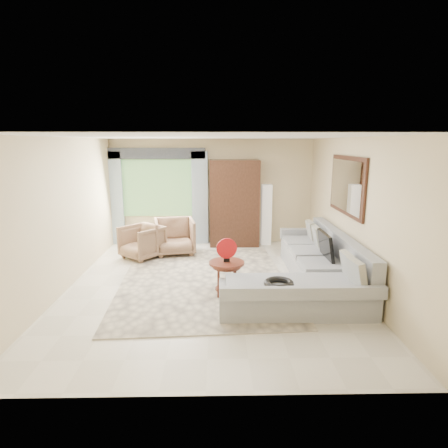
{
  "coord_description": "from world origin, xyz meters",
  "views": [
    {
      "loc": [
        0.12,
        -6.33,
        2.51
      ],
      "look_at": [
        0.25,
        0.35,
        1.05
      ],
      "focal_mm": 30.0,
      "sensor_mm": 36.0,
      "label": 1
    }
  ],
  "objects_px": {
    "armoire": "(234,203)",
    "armchair_left": "(142,242)",
    "armchair_right": "(175,236)",
    "potted_plant": "(132,239)",
    "coffee_table": "(227,278)",
    "floor_lamp": "(266,215)",
    "tv_screen": "(326,246)",
    "sectional_sofa": "(312,273)"
  },
  "relations": [
    {
      "from": "tv_screen",
      "to": "sectional_sofa",
      "type": "bearing_deg",
      "value": -142.91
    },
    {
      "from": "tv_screen",
      "to": "armchair_left",
      "type": "relative_size",
      "value": 0.92
    },
    {
      "from": "floor_lamp",
      "to": "tv_screen",
      "type": "bearing_deg",
      "value": -75.75
    },
    {
      "from": "sectional_sofa",
      "to": "armchair_left",
      "type": "bearing_deg",
      "value": 150.93
    },
    {
      "from": "armchair_left",
      "to": "armchair_right",
      "type": "height_order",
      "value": "armchair_right"
    },
    {
      "from": "armchair_right",
      "to": "potted_plant",
      "type": "relative_size",
      "value": 1.65
    },
    {
      "from": "coffee_table",
      "to": "armchair_right",
      "type": "relative_size",
      "value": 0.66
    },
    {
      "from": "armchair_left",
      "to": "armchair_right",
      "type": "distance_m",
      "value": 0.75
    },
    {
      "from": "sectional_sofa",
      "to": "armchair_right",
      "type": "distance_m",
      "value": 3.4
    },
    {
      "from": "armchair_left",
      "to": "armchair_right",
      "type": "xyz_separation_m",
      "value": [
        0.69,
        0.31,
        0.04
      ]
    },
    {
      "from": "armchair_right",
      "to": "floor_lamp",
      "type": "bearing_deg",
      "value": 9.22
    },
    {
      "from": "floor_lamp",
      "to": "armchair_right",
      "type": "bearing_deg",
      "value": -159.93
    },
    {
      "from": "potted_plant",
      "to": "floor_lamp",
      "type": "relative_size",
      "value": 0.36
    },
    {
      "from": "sectional_sofa",
      "to": "armoire",
      "type": "height_order",
      "value": "armoire"
    },
    {
      "from": "tv_screen",
      "to": "floor_lamp",
      "type": "distance_m",
      "value": 2.84
    },
    {
      "from": "sectional_sofa",
      "to": "coffee_table",
      "type": "relative_size",
      "value": 5.91
    },
    {
      "from": "coffee_table",
      "to": "floor_lamp",
      "type": "distance_m",
      "value": 3.43
    },
    {
      "from": "armoire",
      "to": "armchair_right",
      "type": "bearing_deg",
      "value": -152.0
    },
    {
      "from": "sectional_sofa",
      "to": "armoire",
      "type": "xyz_separation_m",
      "value": [
        -1.23,
        2.9,
        0.77
      ]
    },
    {
      "from": "armchair_left",
      "to": "floor_lamp",
      "type": "relative_size",
      "value": 0.53
    },
    {
      "from": "sectional_sofa",
      "to": "armchair_left",
      "type": "distance_m",
      "value": 3.79
    },
    {
      "from": "tv_screen",
      "to": "coffee_table",
      "type": "distance_m",
      "value": 1.88
    },
    {
      "from": "tv_screen",
      "to": "armchair_left",
      "type": "distance_m",
      "value": 3.96
    },
    {
      "from": "tv_screen",
      "to": "coffee_table",
      "type": "height_order",
      "value": "tv_screen"
    },
    {
      "from": "sectional_sofa",
      "to": "tv_screen",
      "type": "relative_size",
      "value": 4.68
    },
    {
      "from": "coffee_table",
      "to": "potted_plant",
      "type": "height_order",
      "value": "coffee_table"
    },
    {
      "from": "armoire",
      "to": "floor_lamp",
      "type": "height_order",
      "value": "armoire"
    },
    {
      "from": "armchair_left",
      "to": "floor_lamp",
      "type": "xyz_separation_m",
      "value": [
        2.88,
        1.11,
        0.39
      ]
    },
    {
      "from": "armchair_left",
      "to": "armoire",
      "type": "distance_m",
      "value": 2.43
    },
    {
      "from": "armchair_right",
      "to": "potted_plant",
      "type": "distance_m",
      "value": 1.1
    },
    {
      "from": "tv_screen",
      "to": "floor_lamp",
      "type": "bearing_deg",
      "value": 104.25
    },
    {
      "from": "coffee_table",
      "to": "armoire",
      "type": "xyz_separation_m",
      "value": [
        0.27,
        3.16,
        0.74
      ]
    },
    {
      "from": "armoire",
      "to": "armchair_left",
      "type": "bearing_deg",
      "value": -153.16
    },
    {
      "from": "coffee_table",
      "to": "armchair_right",
      "type": "xyz_separation_m",
      "value": [
        -1.13,
        2.42,
        0.1
      ]
    },
    {
      "from": "tv_screen",
      "to": "armchair_right",
      "type": "height_order",
      "value": "tv_screen"
    },
    {
      "from": "tv_screen",
      "to": "potted_plant",
      "type": "xyz_separation_m",
      "value": [
        -3.94,
        2.27,
        -0.45
      ]
    },
    {
      "from": "potted_plant",
      "to": "armchair_right",
      "type": "bearing_deg",
      "value": -17.15
    },
    {
      "from": "sectional_sofa",
      "to": "armchair_right",
      "type": "xyz_separation_m",
      "value": [
        -2.63,
        2.15,
        0.12
      ]
    },
    {
      "from": "armchair_right",
      "to": "potted_plant",
      "type": "xyz_separation_m",
      "value": [
        -1.04,
        0.32,
        -0.14
      ]
    },
    {
      "from": "armchair_right",
      "to": "potted_plant",
      "type": "bearing_deg",
      "value": 152.0
    },
    {
      "from": "tv_screen",
      "to": "armoire",
      "type": "relative_size",
      "value": 0.35
    },
    {
      "from": "armchair_right",
      "to": "floor_lamp",
      "type": "xyz_separation_m",
      "value": [
        2.2,
        0.8,
        0.34
      ]
    }
  ]
}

